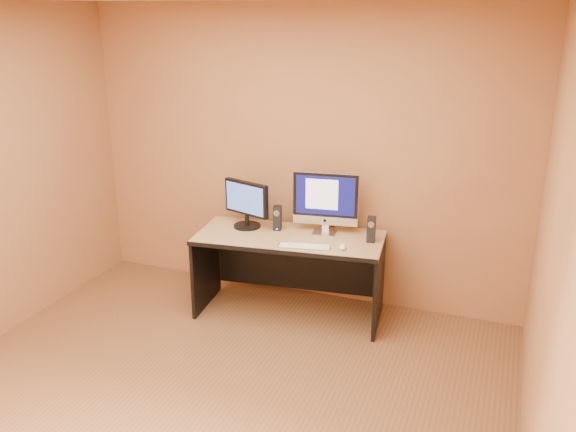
{
  "coord_description": "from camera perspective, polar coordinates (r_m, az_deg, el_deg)",
  "views": [
    {
      "loc": [
        1.76,
        -2.95,
        2.53
      ],
      "look_at": [
        0.1,
        1.43,
        0.94
      ],
      "focal_mm": 38.0,
      "sensor_mm": 36.0,
      "label": 1
    }
  ],
  "objects": [
    {
      "name": "mouse",
      "position": [
        4.86,
        5.11,
        -2.88
      ],
      "size": [
        0.08,
        0.11,
        0.04
      ],
      "primitive_type": "ellipsoid",
      "rotation": [
        0.0,
        0.0,
        0.28
      ],
      "color": "white",
      "rests_on": "desk"
    },
    {
      "name": "speaker_right",
      "position": [
        5.0,
        7.8,
        -1.24
      ],
      "size": [
        0.07,
        0.08,
        0.21
      ],
      "primitive_type": null,
      "rotation": [
        0.0,
        0.0,
        0.12
      ],
      "color": "black",
      "rests_on": "desk"
    },
    {
      "name": "cable_b",
      "position": [
        5.31,
        3.75,
        -1.1
      ],
      "size": [
        0.09,
        0.16,
        0.01
      ],
      "primitive_type": "cylinder",
      "rotation": [
        1.57,
        0.0,
        -0.47
      ],
      "color": "black",
      "rests_on": "desk"
    },
    {
      "name": "second_monitor",
      "position": [
        5.27,
        -3.89,
        1.07
      ],
      "size": [
        0.52,
        0.37,
        0.41
      ],
      "primitive_type": null,
      "rotation": [
        0.0,
        0.0,
        -0.31
      ],
      "color": "black",
      "rests_on": "desk"
    },
    {
      "name": "keyboard",
      "position": [
        4.87,
        1.52,
        -2.86
      ],
      "size": [
        0.43,
        0.2,
        0.02
      ],
      "primitive_type": "cube",
      "rotation": [
        0.0,
        0.0,
        0.22
      ],
      "color": "#BCBCC0",
      "rests_on": "desk"
    },
    {
      "name": "desk",
      "position": [
        5.25,
        0.13,
        -5.58
      ],
      "size": [
        1.63,
        0.85,
        0.72
      ],
      "primitive_type": null,
      "rotation": [
        0.0,
        0.0,
        0.11
      ],
      "color": "tan",
      "rests_on": "ground"
    },
    {
      "name": "walls",
      "position": [
        3.65,
        -9.45,
        -1.17
      ],
      "size": [
        4.0,
        4.0,
        2.6
      ],
      "primitive_type": null,
      "color": "#996B3D",
      "rests_on": "ground"
    },
    {
      "name": "imac",
      "position": [
        5.1,
        3.48,
        1.21
      ],
      "size": [
        0.58,
        0.28,
        0.54
      ],
      "primitive_type": null,
      "rotation": [
        0.0,
        0.0,
        0.14
      ],
      "color": "#BCBBC0",
      "rests_on": "desk"
    },
    {
      "name": "speaker_left",
      "position": [
        5.23,
        -1.0,
        -0.18
      ],
      "size": [
        0.08,
        0.08,
        0.21
      ],
      "primitive_type": null,
      "rotation": [
        0.0,
        0.0,
        0.2
      ],
      "color": "black",
      "rests_on": "desk"
    },
    {
      "name": "floor",
      "position": [
        4.27,
        -8.48,
        -17.81
      ],
      "size": [
        4.0,
        4.0,
        0.0
      ],
      "primitive_type": "plane",
      "color": "brown",
      "rests_on": "ground"
    },
    {
      "name": "cable_a",
      "position": [
        5.26,
        4.32,
        -1.31
      ],
      "size": [
        0.07,
        0.21,
        0.01
      ],
      "primitive_type": "cylinder",
      "rotation": [
        1.57,
        0.0,
        0.27
      ],
      "color": "black",
      "rests_on": "desk"
    }
  ]
}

